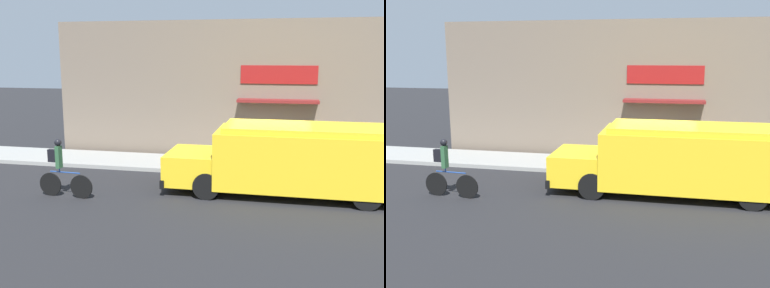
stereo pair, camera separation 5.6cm
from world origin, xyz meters
The scene contains 6 objects.
ground_plane centered at (0.00, 0.00, 0.00)m, with size 70.00×70.00×0.00m, color #232326.
sidewalk centered at (0.00, 1.15, 0.07)m, with size 28.00×2.30×0.14m.
storefront centered at (0.00, 2.65, 2.66)m, with size 17.36×0.86×5.32m.
school_bus centered at (0.84, -1.58, 1.08)m, with size 6.95×2.68×2.05m.
cyclist centered at (-5.74, -3.19, 0.80)m, with size 1.67×0.21×1.69m.
trash_bin centered at (1.13, 1.51, 0.56)m, with size 0.59×0.59×0.84m.
Camera 1 is at (0.53, -14.54, 4.04)m, focal length 42.00 mm.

